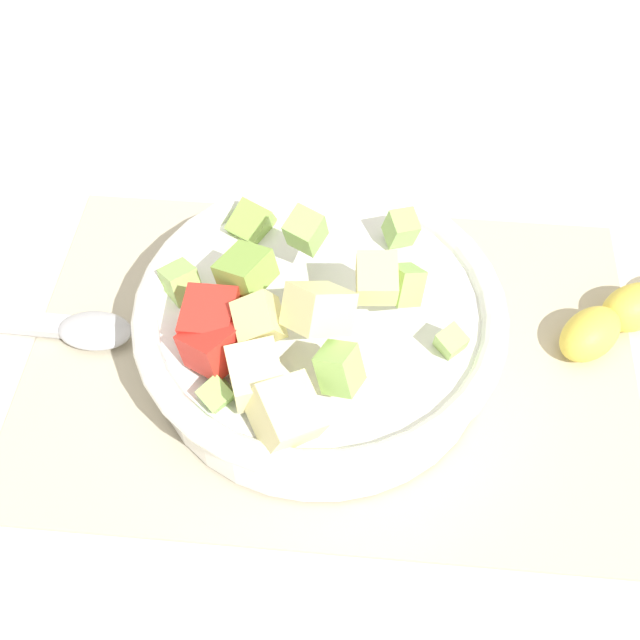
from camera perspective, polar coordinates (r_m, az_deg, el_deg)
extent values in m
plane|color=silver|center=(0.62, 0.76, -2.64)|extent=(2.40, 2.40, 0.00)
cube|color=#BCB299|center=(0.61, 0.77, -2.48)|extent=(0.45, 0.31, 0.01)
cylinder|color=white|center=(0.59, 0.00, -0.91)|extent=(0.24, 0.24, 0.05)
torus|color=white|center=(0.57, 0.00, 0.63)|extent=(0.26, 0.26, 0.02)
cube|color=#93C160|center=(0.60, 5.65, 6.37)|extent=(0.03, 0.03, 0.03)
cube|color=red|center=(0.54, -7.54, 0.17)|extent=(0.04, 0.04, 0.03)
cube|color=#8CB74C|center=(0.62, -4.81, 6.68)|extent=(0.04, 0.04, 0.03)
cube|color=#93C160|center=(0.56, -1.01, 6.23)|extent=(0.03, 0.04, 0.04)
cube|color=#A3CC6B|center=(0.55, 9.08, -1.49)|extent=(0.02, 0.03, 0.03)
cube|color=#93C160|center=(0.53, -7.10, -5.14)|extent=(0.03, 0.03, 0.03)
cube|color=#E5D684|center=(0.53, 3.95, 2.91)|extent=(0.03, 0.04, 0.03)
cube|color=beige|center=(0.51, -0.10, 0.78)|extent=(0.05, 0.05, 0.05)
cube|color=#E5D684|center=(0.53, -4.27, 0.02)|extent=(0.04, 0.04, 0.04)
cube|color=red|center=(0.53, -7.29, -1.66)|extent=(0.05, 0.05, 0.04)
cube|color=#A3CC6B|center=(0.59, -9.58, 2.42)|extent=(0.03, 0.04, 0.03)
cube|color=#93C160|center=(0.55, 5.90, 2.67)|extent=(0.03, 0.03, 0.03)
cube|color=#8CB74C|center=(0.55, -5.23, 3.20)|extent=(0.04, 0.04, 0.03)
cube|color=#93C160|center=(0.51, 1.38, -3.40)|extent=(0.03, 0.03, 0.04)
cube|color=beige|center=(0.50, -2.42, -6.52)|extent=(0.06, 0.05, 0.05)
cube|color=beige|center=(0.51, -4.50, -3.82)|extent=(0.04, 0.05, 0.03)
ellipsoid|color=#B7B7BC|center=(0.64, -15.26, -0.47)|extent=(0.06, 0.04, 0.01)
ellipsoid|color=yellow|center=(0.67, 20.96, 0.83)|extent=(0.07, 0.06, 0.04)
ellipsoid|color=yellow|center=(0.64, 18.23, -0.93)|extent=(0.06, 0.06, 0.04)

